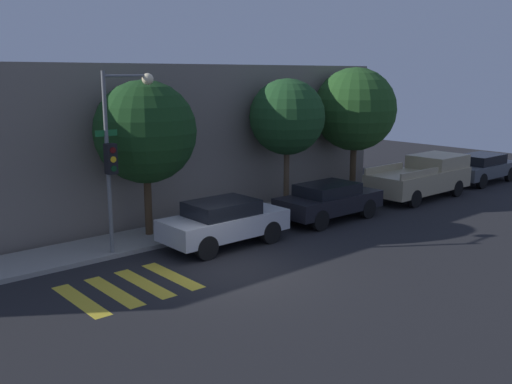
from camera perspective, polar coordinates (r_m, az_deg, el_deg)
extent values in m
plane|color=black|center=(16.38, -2.22, -7.88)|extent=(60.00, 60.00, 0.00)
cube|color=gray|center=(19.74, -10.08, -4.40)|extent=(26.00, 2.20, 0.14)
cube|color=slate|center=(23.11, -16.11, 4.90)|extent=(26.00, 6.00, 5.85)
cube|color=gold|center=(14.99, -17.15, -10.32)|extent=(0.45, 2.60, 0.00)
cube|color=gold|center=(15.33, -14.07, -9.64)|extent=(0.45, 2.60, 0.00)
cube|color=gold|center=(15.72, -11.15, -8.96)|extent=(0.45, 2.60, 0.00)
cube|color=gold|center=(16.14, -8.39, -8.29)|extent=(0.45, 2.60, 0.00)
cylinder|color=slate|center=(17.49, -14.59, 2.47)|extent=(0.12, 0.12, 5.59)
cube|color=black|center=(17.27, -14.32, 3.23)|extent=(0.30, 0.30, 0.90)
cylinder|color=#4C0C0C|center=(17.09, -14.12, 4.07)|extent=(0.18, 0.02, 0.18)
cylinder|color=yellow|center=(17.12, -14.08, 3.17)|extent=(0.18, 0.02, 0.18)
cylinder|color=#0C3819|center=(17.16, -14.03, 2.28)|extent=(0.18, 0.02, 0.18)
cube|color=#19662D|center=(17.36, -14.76, 5.72)|extent=(0.70, 0.02, 0.18)
cylinder|color=slate|center=(17.61, -12.88, 11.26)|extent=(1.46, 0.08, 0.08)
sphere|color=#F9E5B2|center=(17.97, -10.78, 11.03)|extent=(0.36, 0.36, 0.36)
cube|color=#B7BABF|center=(18.51, -3.17, -3.25)|extent=(4.21, 1.77, 0.67)
cube|color=black|center=(18.31, -3.45, -1.59)|extent=(2.19, 1.56, 0.46)
cylinder|color=black|center=(19.98, -1.60, -3.10)|extent=(0.75, 0.22, 0.75)
cylinder|color=black|center=(18.82, 1.48, -4.04)|extent=(0.75, 0.22, 0.75)
cylinder|color=black|center=(18.50, -7.87, -4.43)|extent=(0.75, 0.22, 0.75)
cylinder|color=black|center=(17.24, -4.96, -5.58)|extent=(0.75, 0.22, 0.75)
cube|color=black|center=(21.87, 7.32, -1.03)|extent=(4.36, 1.78, 0.63)
cube|color=black|center=(21.68, 7.16, 0.29)|extent=(2.27, 1.57, 0.42)
cylinder|color=black|center=(23.44, 8.05, -0.98)|extent=(0.75, 0.22, 0.75)
cylinder|color=black|center=(22.46, 11.12, -1.65)|extent=(0.75, 0.22, 0.75)
cylinder|color=black|center=(21.53, 3.30, -2.03)|extent=(0.75, 0.22, 0.75)
cylinder|color=black|center=(20.45, 6.43, -2.83)|extent=(0.75, 0.22, 0.75)
cube|color=tan|center=(26.50, 15.94, 1.12)|extent=(5.39, 2.06, 0.88)
cube|color=tan|center=(27.62, 17.72, 2.97)|extent=(2.42, 1.90, 0.58)
cube|color=tan|center=(25.81, 12.69, 2.32)|extent=(2.69, 0.08, 0.28)
cube|color=tan|center=(24.80, 16.05, 1.77)|extent=(2.69, 0.08, 0.28)
cylinder|color=black|center=(28.46, 16.16, 0.93)|extent=(0.75, 0.22, 0.75)
cylinder|color=black|center=(27.51, 19.44, 0.35)|extent=(0.75, 0.22, 0.75)
cylinder|color=black|center=(25.76, 12.10, 0.03)|extent=(0.75, 0.22, 0.75)
cylinder|color=black|center=(24.70, 15.57, -0.64)|extent=(0.75, 0.22, 0.75)
cube|color=#4C5156|center=(31.38, 21.65, 2.11)|extent=(4.64, 1.74, 0.62)
cube|color=black|center=(31.19, 21.63, 3.08)|extent=(2.41, 1.53, 0.48)
cylinder|color=black|center=(33.04, 21.58, 2.02)|extent=(0.75, 0.22, 0.75)
cylinder|color=black|center=(32.36, 24.02, 1.63)|extent=(0.75, 0.22, 0.75)
cylinder|color=black|center=(30.54, 19.06, 1.46)|extent=(0.75, 0.22, 0.75)
cylinder|color=black|center=(29.81, 21.65, 1.03)|extent=(0.75, 0.22, 0.75)
cylinder|color=#42301E|center=(19.56, -10.73, -1.22)|extent=(0.25, 0.25, 2.35)
sphere|color=#193D19|center=(19.17, -11.01, 5.93)|extent=(3.40, 3.40, 3.40)
cylinder|color=brown|center=(23.37, 3.06, 1.46)|extent=(0.23, 0.23, 2.65)
sphere|color=#1E4721|center=(23.06, 3.13, 7.51)|extent=(3.05, 3.05, 3.05)
cylinder|color=#4C3823|center=(26.45, 9.66, 2.39)|extent=(0.28, 0.28, 2.54)
sphere|color=#234C1E|center=(26.15, 9.86, 8.15)|extent=(3.71, 3.71, 3.71)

